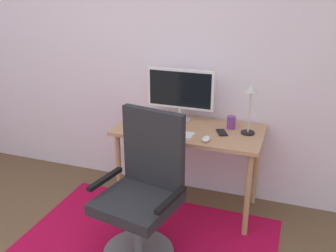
{
  "coord_description": "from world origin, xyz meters",
  "views": [
    {
      "loc": [
        1.21,
        -0.99,
        1.9
      ],
      "look_at": [
        0.3,
        1.57,
        0.85
      ],
      "focal_mm": 40.27,
      "sensor_mm": 36.0,
      "label": 1
    }
  ],
  "objects_px": {
    "computer_mouse": "(206,139)",
    "desk_lamp": "(250,101)",
    "coffee_cup": "(231,122)",
    "office_chair": "(143,199)",
    "keyboard": "(167,133)",
    "desk": "(189,138)",
    "cell_phone": "(222,132)",
    "monitor": "(180,91)"
  },
  "relations": [
    {
      "from": "computer_mouse",
      "to": "cell_phone",
      "type": "relative_size",
      "value": 0.74
    },
    {
      "from": "desk",
      "to": "cell_phone",
      "type": "bearing_deg",
      "value": -1.91
    },
    {
      "from": "monitor",
      "to": "coffee_cup",
      "type": "bearing_deg",
      "value": -5.56
    },
    {
      "from": "desk",
      "to": "desk_lamp",
      "type": "relative_size",
      "value": 2.99
    },
    {
      "from": "coffee_cup",
      "to": "cell_phone",
      "type": "xyz_separation_m",
      "value": [
        -0.05,
        -0.13,
        -0.05
      ]
    },
    {
      "from": "desk",
      "to": "office_chair",
      "type": "relative_size",
      "value": 1.13
    },
    {
      "from": "desk",
      "to": "computer_mouse",
      "type": "distance_m",
      "value": 0.3
    },
    {
      "from": "office_chair",
      "to": "keyboard",
      "type": "bearing_deg",
      "value": 101.22
    },
    {
      "from": "office_chair",
      "to": "desk_lamp",
      "type": "bearing_deg",
      "value": 61.77
    },
    {
      "from": "keyboard",
      "to": "coffee_cup",
      "type": "bearing_deg",
      "value": 32.76
    },
    {
      "from": "computer_mouse",
      "to": "desk_lamp",
      "type": "relative_size",
      "value": 0.26
    },
    {
      "from": "keyboard",
      "to": "computer_mouse",
      "type": "distance_m",
      "value": 0.33
    },
    {
      "from": "computer_mouse",
      "to": "desk_lamp",
      "type": "distance_m",
      "value": 0.46
    },
    {
      "from": "cell_phone",
      "to": "computer_mouse",
      "type": "bearing_deg",
      "value": -137.16
    },
    {
      "from": "desk",
      "to": "monitor",
      "type": "relative_size",
      "value": 2.07
    },
    {
      "from": "computer_mouse",
      "to": "cell_phone",
      "type": "height_order",
      "value": "computer_mouse"
    },
    {
      "from": "keyboard",
      "to": "desk_lamp",
      "type": "distance_m",
      "value": 0.7
    },
    {
      "from": "desk_lamp",
      "to": "cell_phone",
      "type": "bearing_deg",
      "value": -163.46
    },
    {
      "from": "desk",
      "to": "desk_lamp",
      "type": "xyz_separation_m",
      "value": [
        0.48,
        0.05,
        0.36
      ]
    },
    {
      "from": "cell_phone",
      "to": "monitor",
      "type": "bearing_deg",
      "value": 131.82
    },
    {
      "from": "computer_mouse",
      "to": "coffee_cup",
      "type": "relative_size",
      "value": 0.98
    },
    {
      "from": "coffee_cup",
      "to": "desk_lamp",
      "type": "distance_m",
      "value": 0.28
    },
    {
      "from": "cell_phone",
      "to": "desk",
      "type": "bearing_deg",
      "value": 152.92
    },
    {
      "from": "computer_mouse",
      "to": "cell_phone",
      "type": "distance_m",
      "value": 0.21
    },
    {
      "from": "computer_mouse",
      "to": "keyboard",
      "type": "bearing_deg",
      "value": 174.85
    },
    {
      "from": "computer_mouse",
      "to": "coffee_cup",
      "type": "height_order",
      "value": "coffee_cup"
    },
    {
      "from": "desk",
      "to": "desk_lamp",
      "type": "bearing_deg",
      "value": 6.02
    },
    {
      "from": "monitor",
      "to": "keyboard",
      "type": "distance_m",
      "value": 0.43
    },
    {
      "from": "cell_phone",
      "to": "office_chair",
      "type": "relative_size",
      "value": 0.13
    },
    {
      "from": "monitor",
      "to": "desk_lamp",
      "type": "height_order",
      "value": "monitor"
    },
    {
      "from": "cell_phone",
      "to": "office_chair",
      "type": "height_order",
      "value": "office_chair"
    },
    {
      "from": "cell_phone",
      "to": "keyboard",
      "type": "bearing_deg",
      "value": 177.01
    },
    {
      "from": "desk",
      "to": "computer_mouse",
      "type": "relative_size",
      "value": 11.7
    },
    {
      "from": "coffee_cup",
      "to": "desk_lamp",
      "type": "xyz_separation_m",
      "value": [
        0.15,
        -0.07,
        0.22
      ]
    },
    {
      "from": "computer_mouse",
      "to": "office_chair",
      "type": "xyz_separation_m",
      "value": [
        -0.33,
        -0.49,
        -0.31
      ]
    },
    {
      "from": "cell_phone",
      "to": "office_chair",
      "type": "distance_m",
      "value": 0.86
    },
    {
      "from": "keyboard",
      "to": "cell_phone",
      "type": "height_order",
      "value": "keyboard"
    },
    {
      "from": "cell_phone",
      "to": "desk_lamp",
      "type": "height_order",
      "value": "desk_lamp"
    },
    {
      "from": "desk",
      "to": "monitor",
      "type": "bearing_deg",
      "value": 129.14
    },
    {
      "from": "office_chair",
      "to": "computer_mouse",
      "type": "bearing_deg",
      "value": 67.19
    },
    {
      "from": "monitor",
      "to": "cell_phone",
      "type": "distance_m",
      "value": 0.52
    },
    {
      "from": "desk",
      "to": "cell_phone",
      "type": "distance_m",
      "value": 0.29
    }
  ]
}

